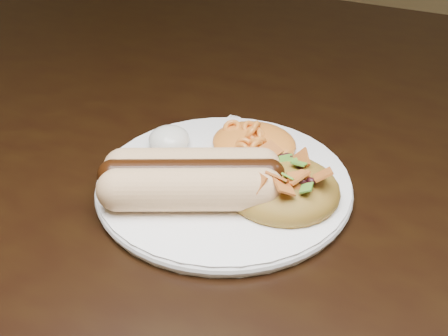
% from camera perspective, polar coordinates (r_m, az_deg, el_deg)
% --- Properties ---
extents(table, '(1.60, 0.90, 0.75)m').
position_cam_1_polar(table, '(0.65, 13.90, -2.57)').
color(table, black).
rests_on(table, floor).
extents(plate, '(0.27, 0.27, 0.01)m').
position_cam_1_polar(plate, '(0.48, 0.00, -1.59)').
color(plate, white).
rests_on(plate, table).
extents(hotdog, '(0.13, 0.12, 0.04)m').
position_cam_1_polar(hotdog, '(0.44, -3.56, -1.05)').
color(hotdog, '#FDC692').
rests_on(hotdog, plate).
extents(mac_and_cheese, '(0.10, 0.09, 0.03)m').
position_cam_1_polar(mac_and_cheese, '(0.51, 3.33, 3.90)').
color(mac_and_cheese, '#FF9F3C').
rests_on(mac_and_cheese, plate).
extents(sour_cream, '(0.05, 0.05, 0.02)m').
position_cam_1_polar(sour_cream, '(0.51, -6.02, 3.54)').
color(sour_cream, silver).
rests_on(sour_cream, plate).
extents(taco_salad, '(0.10, 0.10, 0.04)m').
position_cam_1_polar(taco_salad, '(0.45, 6.41, -1.12)').
color(taco_salad, '#B4491E').
rests_on(taco_salad, plate).
extents(fork, '(0.05, 0.14, 0.00)m').
position_cam_1_polar(fork, '(0.53, -2.76, 1.88)').
color(fork, white).
rests_on(fork, table).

